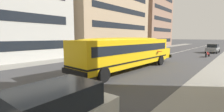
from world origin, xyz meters
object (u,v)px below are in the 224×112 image
at_px(parked_car_grey_end_of_row, 213,48).
at_px(parked_car_teal_mid_block, 129,49).
at_px(motorcycle_near_kerb, 208,54).
at_px(school_bus, 129,50).
at_px(parked_car_dark_blue_near_corner, 146,47).

xyz_separation_m(parked_car_grey_end_of_row, parked_car_teal_mid_block, (-11.95, 10.50, 0.00)).
height_order(parked_car_teal_mid_block, motorcycle_near_kerb, parked_car_teal_mid_block).
relative_size(school_bus, parked_car_teal_mid_block, 3.26).
bearing_deg(school_bus, parked_car_dark_blue_near_corner, 24.58).
bearing_deg(school_bus, parked_car_teal_mid_block, 35.34).
height_order(parked_car_grey_end_of_row, motorcycle_near_kerb, parked_car_grey_end_of_row).
distance_m(parked_car_grey_end_of_row, motorcycle_near_kerb, 7.59).
height_order(school_bus, parked_car_grey_end_of_row, school_bus).
bearing_deg(motorcycle_near_kerb, parked_car_dark_blue_near_corner, -94.04).
bearing_deg(school_bus, motorcycle_near_kerb, -13.31).
xyz_separation_m(parked_car_dark_blue_near_corner, parked_car_grey_end_of_row, (5.47, -10.67, 0.00)).
distance_m(parked_car_teal_mid_block, motorcycle_near_kerb, 11.68).
bearing_deg(motorcycle_near_kerb, school_bus, -8.74).
distance_m(school_bus, parked_car_grey_end_of_row, 22.60).
relative_size(school_bus, parked_car_grey_end_of_row, 3.27).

